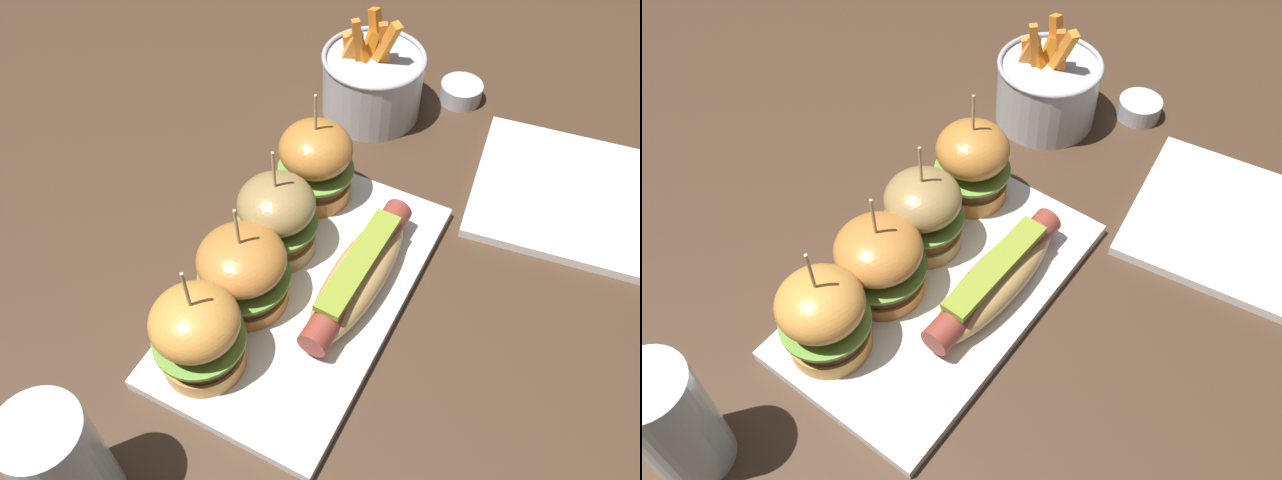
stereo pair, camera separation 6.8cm
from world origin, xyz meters
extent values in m
plane|color=#422D1E|center=(0.00, 0.00, 0.00)|extent=(3.00, 3.00, 0.00)
cube|color=white|center=(0.00, 0.00, 0.01)|extent=(0.35, 0.20, 0.01)
ellipsoid|color=tan|center=(0.02, -0.05, 0.03)|extent=(0.19, 0.06, 0.04)
cylinder|color=brown|center=(0.02, -0.05, 0.04)|extent=(0.20, 0.04, 0.03)
cube|color=olive|center=(0.02, -0.05, 0.06)|extent=(0.14, 0.03, 0.01)
cylinder|color=#CE8B3C|center=(-0.12, 0.04, 0.02)|extent=(0.08, 0.08, 0.02)
cylinder|color=#482415|center=(-0.12, 0.04, 0.04)|extent=(0.07, 0.07, 0.02)
cylinder|color=#6B9E3D|center=(-0.12, 0.04, 0.06)|extent=(0.09, 0.09, 0.00)
ellipsoid|color=#CE8B3C|center=(-0.12, 0.04, 0.08)|extent=(0.08, 0.08, 0.05)
cylinder|color=tan|center=(-0.12, 0.04, 0.13)|extent=(0.00, 0.00, 0.06)
cylinder|color=#BB7433|center=(-0.04, 0.05, 0.02)|extent=(0.09, 0.09, 0.02)
cylinder|color=#4A2E1D|center=(-0.04, 0.05, 0.04)|extent=(0.08, 0.08, 0.02)
cylinder|color=#609338|center=(-0.04, 0.05, 0.05)|extent=(0.09, 0.09, 0.00)
ellipsoid|color=#BB7433|center=(-0.04, 0.05, 0.08)|extent=(0.09, 0.09, 0.05)
cylinder|color=tan|center=(-0.04, 0.05, 0.12)|extent=(0.00, 0.00, 0.06)
cylinder|color=olive|center=(0.04, 0.05, 0.02)|extent=(0.08, 0.08, 0.02)
cylinder|color=#533017|center=(0.04, 0.05, 0.04)|extent=(0.07, 0.07, 0.02)
cylinder|color=#6B9E3D|center=(0.04, 0.05, 0.06)|extent=(0.09, 0.09, 0.00)
ellipsoid|color=olive|center=(0.04, 0.05, 0.08)|extent=(0.08, 0.08, 0.05)
cylinder|color=tan|center=(0.04, 0.05, 0.12)|extent=(0.00, 0.00, 0.06)
cylinder|color=#B97530|center=(0.12, 0.05, 0.02)|extent=(0.08, 0.08, 0.02)
cylinder|color=#55341E|center=(0.12, 0.05, 0.04)|extent=(0.07, 0.07, 0.02)
cylinder|color=#6B9E3D|center=(0.12, 0.05, 0.05)|extent=(0.09, 0.09, 0.00)
ellipsoid|color=#B97530|center=(0.12, 0.05, 0.08)|extent=(0.08, 0.08, 0.06)
cylinder|color=tan|center=(0.12, 0.05, 0.13)|extent=(0.00, 0.00, 0.06)
cylinder|color=#B7BABF|center=(0.31, 0.06, 0.04)|extent=(0.13, 0.13, 0.08)
torus|color=#A8AAB2|center=(0.31, 0.06, 0.09)|extent=(0.13, 0.13, 0.01)
cube|color=orange|center=(0.31, 0.08, 0.08)|extent=(0.05, 0.02, 0.06)
cube|color=orange|center=(0.30, 0.10, 0.08)|extent=(0.02, 0.04, 0.07)
cube|color=orange|center=(0.30, 0.08, 0.09)|extent=(0.02, 0.02, 0.09)
cube|color=orange|center=(0.31, 0.05, 0.09)|extent=(0.02, 0.02, 0.08)
cube|color=orange|center=(0.33, 0.07, 0.09)|extent=(0.02, 0.03, 0.08)
cube|color=#CD6C13|center=(0.30, 0.08, 0.08)|extent=(0.02, 0.04, 0.07)
cube|color=orange|center=(0.31, 0.05, 0.10)|extent=(0.02, 0.05, 0.09)
cube|color=orange|center=(0.31, 0.10, 0.08)|extent=(0.02, 0.02, 0.06)
cylinder|color=#B7BABF|center=(0.38, -0.03, 0.01)|extent=(0.06, 0.06, 0.03)
cylinder|color=tan|center=(0.38, -0.03, 0.02)|extent=(0.05, 0.05, 0.01)
cube|color=white|center=(0.27, -0.21, 0.01)|extent=(0.23, 0.23, 0.01)
cylinder|color=silver|center=(-0.27, 0.07, 0.07)|extent=(0.07, 0.07, 0.14)
camera|label=1|loc=(-0.35, -0.20, 0.58)|focal=37.15mm
camera|label=2|loc=(-0.31, -0.26, 0.58)|focal=37.15mm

